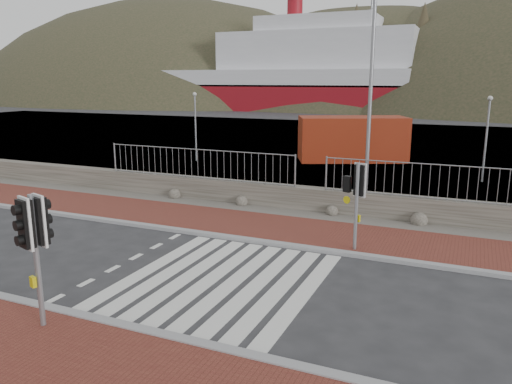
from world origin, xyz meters
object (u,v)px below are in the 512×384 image
at_px(traffic_signal_near, 34,234).
at_px(traffic_signal_far, 356,188).
at_px(ferry, 278,76).
at_px(streetlight, 374,90).
at_px(shipping_container, 352,139).

relative_size(traffic_signal_near, traffic_signal_far, 1.06).
bearing_deg(traffic_signal_near, ferry, 124.61).
distance_m(ferry, traffic_signal_near, 75.05).
relative_size(ferry, streetlight, 6.27).
distance_m(ferry, shipping_container, 53.54).
relative_size(ferry, traffic_signal_far, 19.14).
relative_size(traffic_signal_far, streetlight, 0.33).
bearing_deg(traffic_signal_far, streetlight, -65.24).
bearing_deg(streetlight, shipping_container, 98.23).
relative_size(traffic_signal_far, shipping_container, 0.41).
relative_size(traffic_signal_near, streetlight, 0.35).
relative_size(streetlight, shipping_container, 1.25).
height_order(streetlight, shipping_container, streetlight).
bearing_deg(ferry, streetlight, -65.96).
height_order(ferry, traffic_signal_near, ferry).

